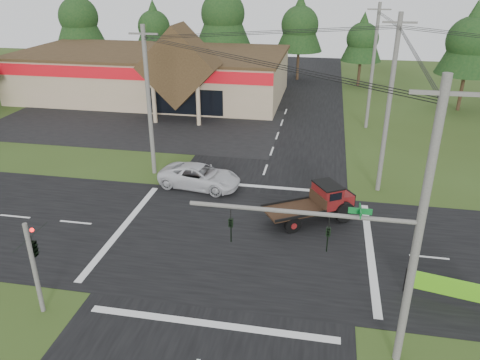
# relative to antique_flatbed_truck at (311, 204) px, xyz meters

# --- Properties ---
(ground) EXTENTS (120.00, 120.00, 0.00)m
(ground) POSITION_rel_antique_flatbed_truck_xyz_m (-3.65, -2.80, -1.14)
(ground) COLOR #314217
(ground) RESTS_ON ground
(road_ns) EXTENTS (12.00, 120.00, 0.02)m
(road_ns) POSITION_rel_antique_flatbed_truck_xyz_m (-3.65, -2.80, -1.13)
(road_ns) COLOR black
(road_ns) RESTS_ON ground
(road_ew) EXTENTS (120.00, 12.00, 0.02)m
(road_ew) POSITION_rel_antique_flatbed_truck_xyz_m (-3.65, -2.80, -1.12)
(road_ew) COLOR black
(road_ew) RESTS_ON ground
(parking_apron) EXTENTS (28.00, 14.00, 0.02)m
(parking_apron) POSITION_rel_antique_flatbed_truck_xyz_m (-17.65, 16.20, -1.12)
(parking_apron) COLOR black
(parking_apron) RESTS_ON ground
(cvs_building) EXTENTS (30.40, 18.20, 9.19)m
(cvs_building) POSITION_rel_antique_flatbed_truck_xyz_m (-19.36, 26.77, 1.64)
(cvs_building) COLOR tan
(cvs_building) RESTS_ON ground
(traffic_signal_mast) EXTENTS (8.12, 0.24, 7.00)m
(traffic_signal_mast) POSITION_rel_antique_flatbed_truck_xyz_m (2.16, -10.30, 3.29)
(traffic_signal_mast) COLOR #595651
(traffic_signal_mast) RESTS_ON ground
(traffic_signal_corner) EXTENTS (0.53, 2.48, 4.40)m
(traffic_signal_corner) POSITION_rel_antique_flatbed_truck_xyz_m (-11.15, -10.12, 2.39)
(traffic_signal_corner) COLOR #595651
(traffic_signal_corner) RESTS_ON ground
(utility_pole_nr) EXTENTS (2.00, 0.30, 11.00)m
(utility_pole_nr) POSITION_rel_antique_flatbed_truck_xyz_m (3.85, -10.30, 4.50)
(utility_pole_nr) COLOR #595651
(utility_pole_nr) RESTS_ON ground
(utility_pole_nw) EXTENTS (2.00, 0.30, 10.50)m
(utility_pole_nw) POSITION_rel_antique_flatbed_truck_xyz_m (-11.65, 5.20, 4.25)
(utility_pole_nw) COLOR #595651
(utility_pole_nw) RESTS_ON ground
(utility_pole_ne) EXTENTS (2.00, 0.30, 11.50)m
(utility_pole_ne) POSITION_rel_antique_flatbed_truck_xyz_m (4.35, 5.20, 4.75)
(utility_pole_ne) COLOR #595651
(utility_pole_ne) RESTS_ON ground
(utility_pole_n) EXTENTS (2.00, 0.30, 11.20)m
(utility_pole_n) POSITION_rel_antique_flatbed_truck_xyz_m (4.35, 19.20, 4.60)
(utility_pole_n) COLOR #595651
(utility_pole_n) RESTS_ON ground
(tree_row_a) EXTENTS (6.72, 6.72, 12.12)m
(tree_row_a) POSITION_rel_antique_flatbed_truck_xyz_m (-33.65, 37.20, 6.91)
(tree_row_a) COLOR #332316
(tree_row_a) RESTS_ON ground
(tree_row_b) EXTENTS (5.60, 5.60, 10.10)m
(tree_row_b) POSITION_rel_antique_flatbed_truck_xyz_m (-23.65, 39.20, 5.57)
(tree_row_b) COLOR #332316
(tree_row_b) RESTS_ON ground
(tree_row_c) EXTENTS (7.28, 7.28, 13.13)m
(tree_row_c) POSITION_rel_antique_flatbed_truck_xyz_m (-13.65, 38.20, 7.58)
(tree_row_c) COLOR #332316
(tree_row_c) RESTS_ON ground
(tree_row_d) EXTENTS (6.16, 6.16, 11.11)m
(tree_row_d) POSITION_rel_antique_flatbed_truck_xyz_m (-3.65, 39.20, 6.24)
(tree_row_d) COLOR #332316
(tree_row_d) RESTS_ON ground
(tree_row_e) EXTENTS (5.04, 5.04, 9.09)m
(tree_row_e) POSITION_rel_antique_flatbed_truck_xyz_m (4.35, 37.20, 4.90)
(tree_row_e) COLOR #332316
(tree_row_e) RESTS_ON ground
(tree_side_ne) EXTENTS (6.16, 6.16, 11.11)m
(tree_side_ne) POSITION_rel_antique_flatbed_truck_xyz_m (14.35, 27.20, 6.24)
(tree_side_ne) COLOR #332316
(tree_side_ne) RESTS_ON ground
(antique_flatbed_truck) EXTENTS (5.72, 4.61, 2.27)m
(antique_flatbed_truck) POSITION_rel_antique_flatbed_truck_xyz_m (0.00, 0.00, 0.00)
(antique_flatbed_truck) COLOR maroon
(antique_flatbed_truck) RESTS_ON ground
(roadside_banner) EXTENTS (3.81, 0.92, 1.32)m
(roadside_banner) POSITION_rel_antique_flatbed_truck_xyz_m (6.49, -6.38, -0.47)
(roadside_banner) COLOR #51A716
(roadside_banner) RESTS_ON ground
(white_pickup) EXTENTS (5.91, 3.35, 1.56)m
(white_pickup) POSITION_rel_antique_flatbed_truck_xyz_m (-7.69, 3.46, -0.36)
(white_pickup) COLOR silver
(white_pickup) RESTS_ON ground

